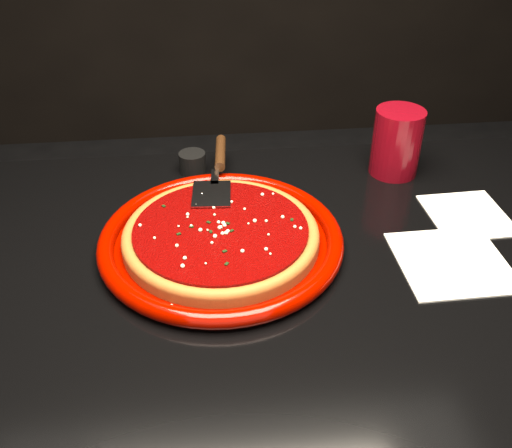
{
  "coord_description": "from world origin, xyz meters",
  "views": [
    {
      "loc": [
        -0.07,
        -0.67,
        1.32
      ],
      "look_at": [
        0.01,
        0.1,
        0.77
      ],
      "focal_mm": 40.0,
      "sensor_mm": 36.0,
      "label": 1
    }
  ],
  "objects_px": {
    "pizza_server": "(217,170)",
    "plate": "(221,239)",
    "table": "(256,421)",
    "cup": "(397,142)",
    "ramekin": "(192,162)"
  },
  "relations": [
    {
      "from": "pizza_server",
      "to": "plate",
      "type": "bearing_deg",
      "value": -86.99
    },
    {
      "from": "table",
      "to": "pizza_server",
      "type": "height_order",
      "value": "pizza_server"
    },
    {
      "from": "table",
      "to": "cup",
      "type": "bearing_deg",
      "value": 42.75
    },
    {
      "from": "cup",
      "to": "ramekin",
      "type": "relative_size",
      "value": 2.48
    },
    {
      "from": "table",
      "to": "plate",
      "type": "height_order",
      "value": "plate"
    },
    {
      "from": "plate",
      "to": "cup",
      "type": "relative_size",
      "value": 3.04
    },
    {
      "from": "pizza_server",
      "to": "cup",
      "type": "height_order",
      "value": "cup"
    },
    {
      "from": "table",
      "to": "plate",
      "type": "xyz_separation_m",
      "value": [
        -0.05,
        0.07,
        0.39
      ]
    },
    {
      "from": "table",
      "to": "pizza_server",
      "type": "xyz_separation_m",
      "value": [
        -0.05,
        0.24,
        0.42
      ]
    },
    {
      "from": "table",
      "to": "pizza_server",
      "type": "distance_m",
      "value": 0.49
    },
    {
      "from": "plate",
      "to": "ramekin",
      "type": "relative_size",
      "value": 7.56
    },
    {
      "from": "pizza_server",
      "to": "ramekin",
      "type": "height_order",
      "value": "pizza_server"
    },
    {
      "from": "table",
      "to": "ramekin",
      "type": "relative_size",
      "value": 22.84
    },
    {
      "from": "table",
      "to": "cup",
      "type": "height_order",
      "value": "cup"
    },
    {
      "from": "cup",
      "to": "ramekin",
      "type": "height_order",
      "value": "cup"
    }
  ]
}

